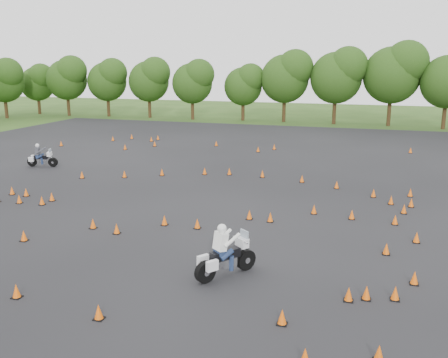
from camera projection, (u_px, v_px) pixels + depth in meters
ground at (199, 222)px, 23.64m from camera, size 140.00×140.00×0.00m
asphalt_pad at (234, 191)px, 29.22m from camera, size 62.00×62.00×0.00m
treeline at (342, 89)px, 53.84m from camera, size 86.62×32.09×10.42m
traffic_cones at (232, 188)px, 29.04m from camera, size 36.48×32.85×0.45m
rider_grey at (42, 155)px, 35.89m from camera, size 2.32×1.14×1.72m
rider_white at (226, 249)px, 17.51m from camera, size 2.14×2.56×1.99m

